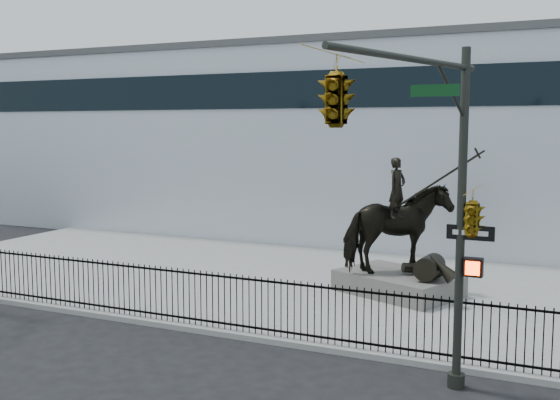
% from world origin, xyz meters
% --- Properties ---
extents(ground, '(120.00, 120.00, 0.00)m').
position_xyz_m(ground, '(0.00, 0.00, 0.00)').
color(ground, black).
rests_on(ground, ground).
extents(plaza, '(30.00, 12.00, 0.15)m').
position_xyz_m(plaza, '(0.00, 7.00, 0.07)').
color(plaza, gray).
rests_on(plaza, ground).
extents(building, '(44.00, 14.00, 9.00)m').
position_xyz_m(building, '(0.00, 20.00, 4.50)').
color(building, white).
rests_on(building, ground).
extents(picket_fence, '(22.10, 0.10, 1.50)m').
position_xyz_m(picket_fence, '(0.00, 1.25, 0.90)').
color(picket_fence, black).
rests_on(picket_fence, plaza).
extents(statue_plinth, '(4.20, 3.59, 0.66)m').
position_xyz_m(statue_plinth, '(4.10, 6.74, 0.48)').
color(statue_plinth, '#5B5853').
rests_on(statue_plinth, plaza).
extents(equestrian_statue, '(4.22, 3.50, 3.84)m').
position_xyz_m(equestrian_statue, '(4.16, 6.71, 2.20)').
color(equestrian_statue, black).
rests_on(equestrian_statue, statue_plinth).
extents(traffic_signal_right, '(2.17, 6.86, 7.00)m').
position_xyz_m(traffic_signal_right, '(6.47, -2.00, 4.85)').
color(traffic_signal_right, '#252823').
rests_on(traffic_signal_right, ground).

